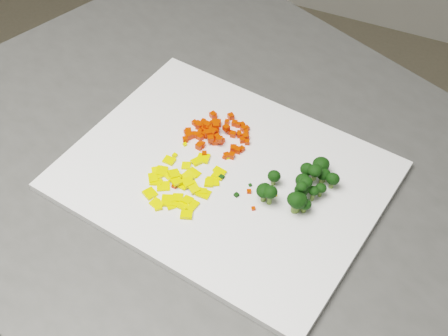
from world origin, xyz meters
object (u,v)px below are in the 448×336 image
at_px(cutting_board, 224,176).
at_px(carrot_pile, 217,131).
at_px(pepper_pile, 185,181).
at_px(broccoli_pile, 300,175).

xyz_separation_m(cutting_board, carrot_pile, (-0.04, 0.06, 0.02)).
bearing_deg(carrot_pile, pepper_pile, -91.13).
xyz_separation_m(carrot_pile, pepper_pile, (-0.00, -0.09, -0.01)).
height_order(carrot_pile, pepper_pile, carrot_pile).
distance_m(cutting_board, broccoli_pile, 0.10).
relative_size(carrot_pile, broccoli_pile, 0.83).
bearing_deg(pepper_pile, broccoli_pile, 22.00).
bearing_deg(pepper_pile, carrot_pile, 88.87).
relative_size(cutting_board, broccoli_pile, 3.75).
xyz_separation_m(pepper_pile, broccoli_pile, (0.13, 0.05, 0.02)).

